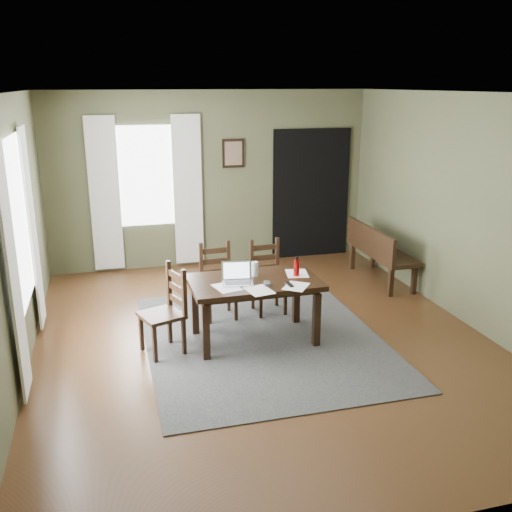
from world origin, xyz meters
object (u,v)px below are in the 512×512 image
object	(u,v)px
laptop	(237,277)
chair_back_left	(218,282)
chair_end	(166,311)
bench	(378,249)
dining_table	(254,287)
water_bottle	(297,267)
chair_back_right	(268,278)

from	to	relation	value
laptop	chair_back_left	bearing A→B (deg)	101.84
chair_back_left	laptop	size ratio (longest dim) A/B	2.59
chair_end	bench	xyz separation A→B (m)	(3.23, 1.52, 0.02)
bench	laptop	world-z (taller)	laptop
dining_table	laptop	xyz separation A→B (m)	(-0.20, -0.03, 0.14)
water_bottle	bench	bearing A→B (deg)	39.95
chair_end	dining_table	bearing A→B (deg)	73.01
dining_table	bench	distance (m)	2.69
dining_table	chair_end	world-z (taller)	chair_end
dining_table	laptop	size ratio (longest dim) A/B	4.02
chair_back_left	chair_back_right	distance (m)	0.64
dining_table	chair_back_right	xyz separation A→B (m)	(0.38, 0.78, -0.18)
dining_table	bench	xyz separation A→B (m)	(2.24, 1.47, -0.14)
chair_back_left	water_bottle	world-z (taller)	water_bottle
chair_back_left	water_bottle	xyz separation A→B (m)	(0.75, -0.77, 0.37)
chair_back_right	laptop	distance (m)	1.05
chair_back_left	chair_back_right	size ratio (longest dim) A/B	1.01
dining_table	water_bottle	distance (m)	0.53
chair_back_left	chair_end	bearing A→B (deg)	-134.99
chair_back_right	laptop	bearing A→B (deg)	-128.33
chair_back_left	laptop	world-z (taller)	laptop
chair_back_left	water_bottle	distance (m)	1.13
dining_table	water_bottle	world-z (taller)	water_bottle
laptop	bench	bearing A→B (deg)	39.49
chair_back_left	water_bottle	size ratio (longest dim) A/B	4.06
dining_table	chair_back_left	size ratio (longest dim) A/B	1.55
chair_back_right	laptop	xyz separation A→B (m)	(-0.58, -0.82, 0.33)
chair_back_left	dining_table	bearing A→B (deg)	-74.91
chair_end	chair_back_left	xyz separation A→B (m)	(0.73, 0.82, -0.01)
dining_table	water_bottle	bearing A→B (deg)	-0.19
dining_table	water_bottle	size ratio (longest dim) A/B	6.30
chair_end	chair_back_right	size ratio (longest dim) A/B	1.04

